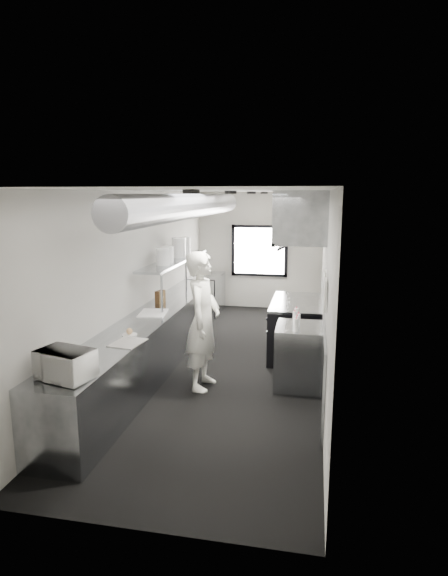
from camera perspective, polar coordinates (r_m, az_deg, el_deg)
The scene contains 35 objects.
floor at distance 7.85m, azimuth 0.62°, elevation -9.14°, with size 3.00×8.00×0.01m, color black.
ceiling at distance 7.35m, azimuth 0.67°, elevation 11.77°, with size 3.00×8.00×0.01m, color white.
wall_back at distance 11.39m, azimuth 4.34°, elevation 4.54°, with size 3.00×0.02×2.80m, color #B2B0A9.
wall_front at distance 3.75m, azimuth -10.78°, elevation -9.96°, with size 3.00×0.02×2.80m, color #B2B0A9.
wall_left at distance 7.88m, azimuth -10.14°, elevation 1.33°, with size 0.02×8.00×2.80m, color #B2B0A9.
wall_right at distance 7.35m, azimuth 12.22°, elevation 0.54°, with size 0.02×8.00×2.80m, color #B2B0A9.
wall_cladding at distance 7.84m, azimuth 11.78°, elevation -5.16°, with size 0.03×5.50×1.10m, color gray.
hvac_duct at distance 7.90m, azimuth -3.87°, elevation 9.90°, with size 0.40×0.40×6.40m, color gray.
service_window at distance 11.35m, azimuth 4.32°, elevation 4.52°, with size 1.36×0.05×1.25m.
exhaust_hood at distance 7.94m, azimuth 9.50°, elevation 8.63°, with size 0.81×2.20×0.88m.
prep_counter at distance 7.53m, azimuth -8.77°, elevation -6.54°, with size 0.70×6.00×0.90m, color gray.
pass_shelf at distance 8.69m, azimuth -5.89°, elevation 3.28°, with size 0.45×3.00×0.68m.
range at distance 8.25m, azimuth 8.66°, elevation -4.80°, with size 0.88×1.60×0.94m.
bottle_station at distance 6.92m, azimuth 9.04°, elevation -8.18°, with size 0.65×0.80×0.90m, color gray.
far_work_table at distance 10.96m, azimuth -2.22°, elevation -0.74°, with size 0.70×1.20×0.90m, color gray.
notice_sheet_a at distance 6.14m, azimuth 12.18°, elevation 0.32°, with size 0.02×0.28×0.38m, color silver.
notice_sheet_b at distance 5.80m, azimuth 12.20°, elevation -0.82°, with size 0.02×0.28×0.38m, color silver.
line_cook at distance 6.66m, azimuth -2.57°, elevation -4.01°, with size 0.72×0.47×1.97m, color white.
microwave at distance 5.08m, azimuth -18.75°, elevation -8.77°, with size 0.51×0.39×0.31m, color white.
deli_tub_a at distance 5.61m, azimuth -17.19°, elevation -7.86°, with size 0.14×0.14×0.10m, color silver.
deli_tub_b at distance 5.57m, azimuth -18.01°, elevation -8.09°, with size 0.13×0.13×0.09m, color silver.
newspaper at distance 6.08m, azimuth -11.61°, elevation -6.52°, with size 0.35×0.44×0.01m, color silver.
small_plate at distance 6.39m, azimuth -11.40°, elevation -5.61°, with size 0.20×0.20×0.02m, color white.
pastry at distance 6.38m, azimuth -11.42°, elevation -5.17°, with size 0.08×0.08×0.08m, color #E0AF75.
cutting_board at distance 7.47m, azimuth -8.64°, elevation -3.03°, with size 0.40×0.54×0.02m, color silver.
knife_block at distance 8.14m, azimuth -7.75°, elevation -1.08°, with size 0.09×0.20×0.22m, color brown.
plate_stack_a at distance 7.97m, azimuth -7.40°, elevation 3.79°, with size 0.24×0.24×0.28m, color white.
plate_stack_b at distance 8.25m, azimuth -6.92°, elevation 4.07°, with size 0.22×0.22×0.29m, color white.
plate_stack_c at distance 8.89m, azimuth -5.52°, elevation 4.91°, with size 0.26×0.26×0.37m, color white.
plate_stack_d at distance 9.28m, azimuth -4.77°, elevation 5.11°, with size 0.22×0.22×0.35m, color white.
squeeze_bottle_a at distance 6.50m, azimuth 8.75°, elevation -4.47°, with size 0.06×0.06×0.18m, color silver.
squeeze_bottle_b at distance 6.64m, azimuth 8.86°, elevation -4.15°, with size 0.06×0.06×0.18m, color silver.
squeeze_bottle_c at distance 6.81m, azimuth 9.03°, elevation -3.80°, with size 0.06×0.06×0.17m, color silver.
squeeze_bottle_d at distance 6.94m, azimuth 8.58°, elevation -3.50°, with size 0.06×0.06×0.17m, color silver.
squeeze_bottle_e at distance 7.03m, azimuth 8.78°, elevation -3.21°, with size 0.06×0.06×0.19m, color silver.
Camera 1 is at (1.34, -7.23, 2.75)m, focal length 29.26 mm.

